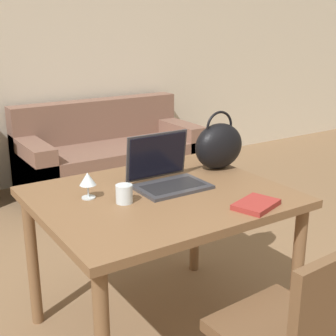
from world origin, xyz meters
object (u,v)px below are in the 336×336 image
Objects in this scene: couch at (109,157)px; handbag at (219,145)px; chair at (298,331)px; laptop at (165,172)px; wine_glass at (88,180)px; drinking_glass at (124,194)px.

handbag is at bearing -98.88° from couch.
chair is 2.43× the size of laptop.
laptop reaches higher than wine_glass.
chair is at bearing -91.51° from laptop.
laptop is (-0.73, -2.17, 0.55)m from couch.
laptop is at bearing -169.37° from handbag.
chair is at bearing -103.69° from couch.
handbag is at bearing 63.83° from chair.
handbag is at bearing 2.93° from wine_glass.
laptop reaches higher than chair.
wine_glass is (-0.40, 0.03, 0.02)m from laptop.
drinking_glass is 0.72m from handbag.
wine_glass is at bearing 175.12° from laptop.
handbag reaches higher than laptop.
drinking_glass is 0.26× the size of handbag.
drinking_glass reaches higher than couch.
chair is 0.49× the size of couch.
wine_glass reaches higher than drinking_glass.
couch is 13.96× the size of wine_glass.
laptop is at bearing -108.62° from couch.
wine_glass is (-1.14, -2.14, 0.57)m from couch.
chair is 1.10m from wine_glass.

